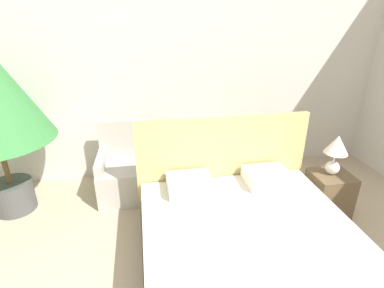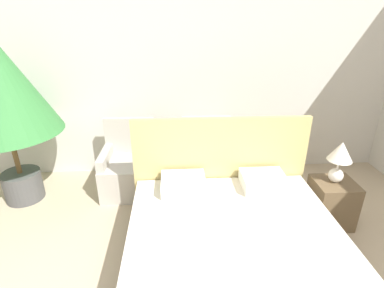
{
  "view_description": "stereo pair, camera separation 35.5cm",
  "coord_description": "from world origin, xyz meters",
  "px_view_note": "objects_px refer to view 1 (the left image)",
  "views": [
    {
      "loc": [
        -0.57,
        -0.65,
        2.23
      ],
      "look_at": [
        -0.01,
        2.54,
        0.79
      ],
      "focal_mm": 28.0,
      "sensor_mm": 36.0,
      "label": 1
    },
    {
      "loc": [
        -0.22,
        -0.7,
        2.23
      ],
      "look_at": [
        -0.01,
        2.54,
        0.79
      ],
      "focal_mm": 28.0,
      "sensor_mm": 36.0,
      "label": 2
    }
  ],
  "objects_px": {
    "bed": "(248,248)",
    "armchair_near_window_right": "(205,168)",
    "armchair_near_window_left": "(126,175)",
    "nightstand": "(328,194)",
    "table_lamp": "(336,150)"
  },
  "relations": [
    {
      "from": "bed",
      "to": "armchair_near_window_right",
      "type": "relative_size",
      "value": 2.18
    },
    {
      "from": "armchair_near_window_left",
      "to": "nightstand",
      "type": "bearing_deg",
      "value": -18.32
    },
    {
      "from": "armchair_near_window_left",
      "to": "armchair_near_window_right",
      "type": "bearing_deg",
      "value": 1.36
    },
    {
      "from": "armchair_near_window_left",
      "to": "table_lamp",
      "type": "distance_m",
      "value": 2.55
    },
    {
      "from": "nightstand",
      "to": "table_lamp",
      "type": "bearing_deg",
      "value": 113.28
    },
    {
      "from": "armchair_near_window_right",
      "to": "table_lamp",
      "type": "height_order",
      "value": "table_lamp"
    },
    {
      "from": "bed",
      "to": "table_lamp",
      "type": "distance_m",
      "value": 1.53
    },
    {
      "from": "armchair_near_window_left",
      "to": "table_lamp",
      "type": "xyz_separation_m",
      "value": [
        2.35,
        -0.83,
        0.55
      ]
    },
    {
      "from": "armchair_near_window_left",
      "to": "armchair_near_window_right",
      "type": "distance_m",
      "value": 1.05
    },
    {
      "from": "armchair_near_window_right",
      "to": "table_lamp",
      "type": "relative_size",
      "value": 2.0
    },
    {
      "from": "armchair_near_window_left",
      "to": "bed",
      "type": "bearing_deg",
      "value": -52.74
    },
    {
      "from": "armchair_near_window_left",
      "to": "table_lamp",
      "type": "relative_size",
      "value": 2.0
    },
    {
      "from": "armchair_near_window_left",
      "to": "nightstand",
      "type": "distance_m",
      "value": 2.5
    },
    {
      "from": "bed",
      "to": "armchair_near_window_left",
      "type": "bearing_deg",
      "value": 125.9
    },
    {
      "from": "bed",
      "to": "nightstand",
      "type": "distance_m",
      "value": 1.42
    }
  ]
}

